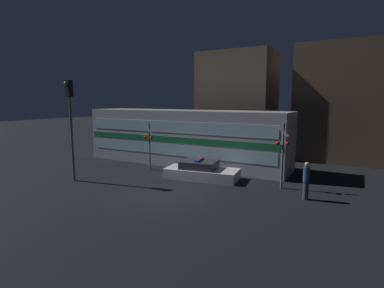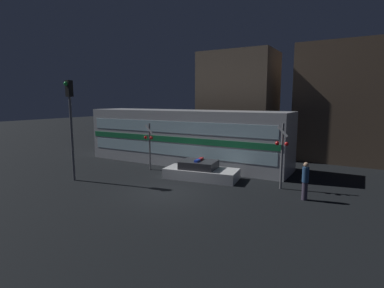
% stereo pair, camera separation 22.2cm
% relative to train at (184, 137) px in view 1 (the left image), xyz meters
% --- Properties ---
extents(ground_plane, '(120.00, 120.00, 0.00)m').
position_rel_train_xyz_m(ground_plane, '(2.96, -6.39, -1.94)').
color(ground_plane, black).
extents(train, '(15.14, 3.22, 3.88)m').
position_rel_train_xyz_m(train, '(0.00, 0.00, 0.00)').
color(train, '#B7BABF').
rests_on(train, ground_plane).
extents(police_car, '(4.48, 2.44, 1.18)m').
position_rel_train_xyz_m(police_car, '(3.12, -3.21, -1.51)').
color(police_car, silver).
rests_on(police_car, ground_plane).
extents(pedestrian, '(0.30, 0.30, 1.78)m').
position_rel_train_xyz_m(pedestrian, '(9.12, -4.17, -1.02)').
color(pedestrian, '#3F384C').
rests_on(pedestrian, ground_plane).
extents(crossing_signal_near, '(0.68, 0.28, 3.43)m').
position_rel_train_xyz_m(crossing_signal_near, '(7.72, -2.97, 0.02)').
color(crossing_signal_near, slate).
rests_on(crossing_signal_near, ground_plane).
extents(crossing_signal_far, '(0.68, 0.28, 3.09)m').
position_rel_train_xyz_m(crossing_signal_far, '(-0.92, -2.91, -0.15)').
color(crossing_signal_far, slate).
rests_on(crossing_signal_far, ground_plane).
extents(traffic_light_corner, '(0.30, 0.46, 5.68)m').
position_rel_train_xyz_m(traffic_light_corner, '(-3.04, -7.24, 1.92)').
color(traffic_light_corner, slate).
rests_on(traffic_light_corner, ground_plane).
extents(building_left, '(6.12, 4.24, 8.59)m').
position_rel_train_xyz_m(building_left, '(1.71, 6.08, 2.35)').
color(building_left, brown).
rests_on(building_left, ground_plane).
extents(building_center, '(10.28, 6.42, 8.73)m').
position_rel_train_xyz_m(building_center, '(11.61, 8.02, 2.42)').
color(building_center, brown).
rests_on(building_center, ground_plane).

